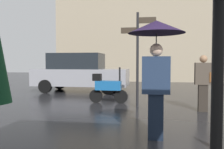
% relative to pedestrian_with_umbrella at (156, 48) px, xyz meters
% --- Properties ---
extents(pedestrian_with_umbrella, '(1.01, 1.01, 2.13)m').
position_rel_pedestrian_with_umbrella_xyz_m(pedestrian_with_umbrella, '(0.00, 0.00, 0.00)').
color(pedestrian_with_umbrella, black).
rests_on(pedestrian_with_umbrella, ground).
extents(pedestrian_with_bag, '(0.49, 0.24, 1.60)m').
position_rel_pedestrian_with_umbrella_xyz_m(pedestrian_with_bag, '(1.37, 2.77, -0.74)').
color(pedestrian_with_bag, '#2A241E').
rests_on(pedestrian_with_bag, ground).
extents(parked_scooter, '(1.34, 0.32, 1.23)m').
position_rel_pedestrian_with_umbrella_xyz_m(parked_scooter, '(-1.60, 3.75, -1.10)').
color(parked_scooter, black).
rests_on(parked_scooter, ground).
extents(parked_car_left, '(4.50, 1.92, 1.85)m').
position_rel_pedestrian_with_umbrella_xyz_m(parked_car_left, '(-3.52, 6.84, -0.72)').
color(parked_car_left, gray).
rests_on(parked_car_left, ground).
extents(street_signpost, '(1.08, 0.08, 2.94)m').
position_rel_pedestrian_with_umbrella_xyz_m(street_signpost, '(-0.51, 3.14, 0.13)').
color(street_signpost, black).
rests_on(street_signpost, ground).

